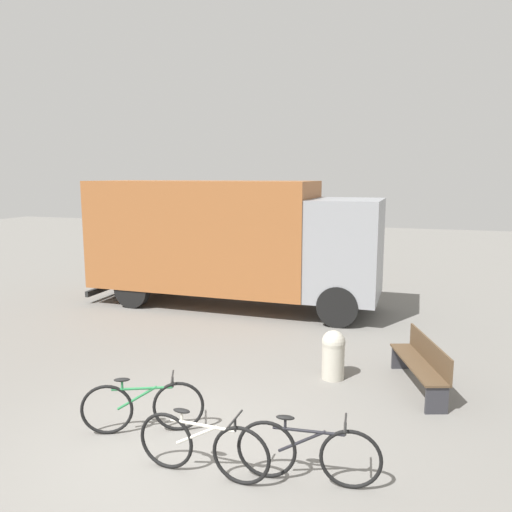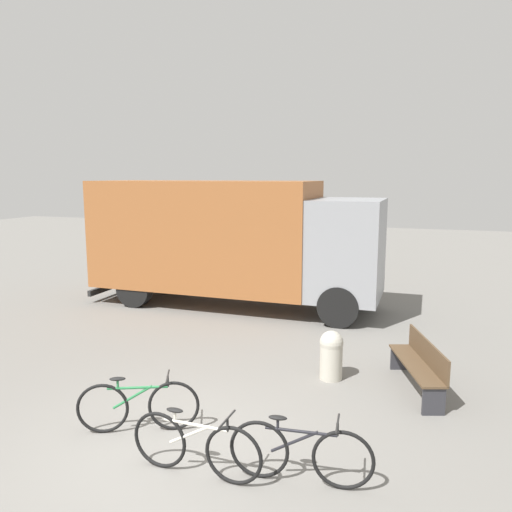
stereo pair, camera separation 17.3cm
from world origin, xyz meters
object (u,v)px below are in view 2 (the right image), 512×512
Objects in this scene: delivery_truck at (230,238)px; bicycle_near at (138,406)px; bollard_near_bench at (331,353)px; park_bench at (420,363)px; bicycle_middle at (195,446)px; bicycle_far at (300,453)px.

delivery_truck reaches higher than bicycle_near.
park_bench is at bearing 0.93° from bollard_near_bench.
park_bench is (5.04, -4.09, -1.40)m from delivery_truck.
delivery_truck is at bearing 130.88° from bollard_near_bench.
bicycle_far is at bearing 13.26° from bicycle_middle.
bicycle_far is at bearing -85.88° from bollard_near_bench.
park_bench is 1.13× the size of bicycle_far.
park_bench is 2.20× the size of bollard_near_bench.
bollard_near_bench is at bearing 88.33° from bicycle_far.
bollard_near_bench reaches higher than bicycle_far.
bicycle_far is (3.78, -7.23, -1.49)m from delivery_truck.
park_bench is 3.38m from bicycle_far.
bicycle_near is 0.93× the size of bicycle_far.
bollard_near_bench reaches higher than bicycle_near.
bicycle_near is at bearing 164.23° from bicycle_far.
bicycle_far is (2.42, -0.43, 0.00)m from bicycle_near.
delivery_truck is at bearing 32.07° from park_bench.
bicycle_far is at bearing -34.11° from bicycle_near.
bollard_near_bench is (-1.48, -0.02, -0.01)m from park_bench.
bicycle_middle is 1.94× the size of bollard_near_bench.
bicycle_far is 1.94× the size of bollard_near_bench.
delivery_truck is 6.64m from park_bench.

